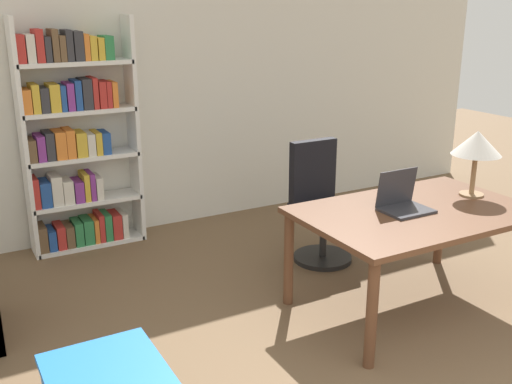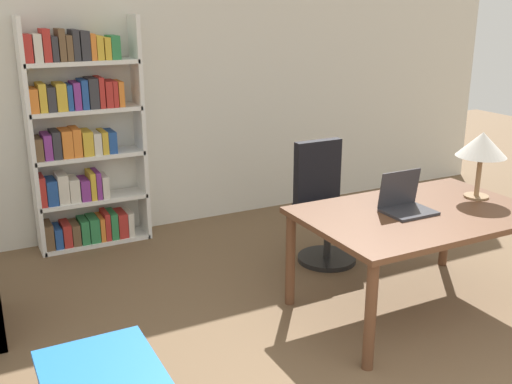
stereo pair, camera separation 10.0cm
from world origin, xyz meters
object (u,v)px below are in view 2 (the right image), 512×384
at_px(office_chair, 324,207).
at_px(side_table_blue, 101,382).
at_px(table_lamp, 482,146).
at_px(bookshelf, 81,142).
at_px(desk, 418,223).
at_px(laptop, 405,203).

xyz_separation_m(office_chair, side_table_blue, (-2.23, -1.49, -0.05)).
distance_m(table_lamp, bookshelf, 3.26).
relative_size(desk, side_table_blue, 2.74).
bearing_deg(side_table_blue, desk, 11.18).
relative_size(laptop, bookshelf, 0.16).
bearing_deg(laptop, desk, -30.23).
bearing_deg(side_table_blue, office_chair, 33.84).
height_order(table_lamp, office_chair, table_lamp).
relative_size(desk, office_chair, 1.59).
xyz_separation_m(desk, laptop, (-0.09, 0.05, 0.14)).
bearing_deg(office_chair, table_lamp, -55.92).
xyz_separation_m(laptop, bookshelf, (-1.70, 2.23, 0.15)).
height_order(table_lamp, side_table_blue, table_lamp).
bearing_deg(table_lamp, desk, -174.93).
distance_m(laptop, office_chair, 1.04).
bearing_deg(desk, bookshelf, 128.05).
distance_m(laptop, bookshelf, 2.81).
height_order(desk, office_chair, office_chair).
bearing_deg(laptop, side_table_blue, -167.17).
bearing_deg(desk, table_lamp, 5.07).
bearing_deg(office_chair, side_table_blue, -146.16).
distance_m(side_table_blue, bookshelf, 2.83).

